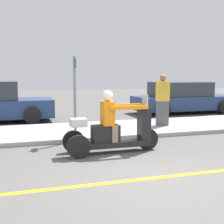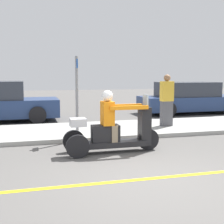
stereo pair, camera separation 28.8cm
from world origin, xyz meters
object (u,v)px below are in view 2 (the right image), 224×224
parked_car_lot_left (190,99)px  street_sign (77,93)px  spectator_end_of_line (167,101)px  motorcycle_trike (112,130)px

parked_car_lot_left → street_sign: street_sign is taller
spectator_end_of_line → parked_car_lot_left: bearing=51.3°
motorcycle_trike → parked_car_lot_left: (5.41, 6.08, 0.16)m
motorcycle_trike → spectator_end_of_line: 3.59m
motorcycle_trike → street_sign: bearing=112.1°
parked_car_lot_left → street_sign: size_ratio=2.20×
spectator_end_of_line → street_sign: 3.33m
spectator_end_of_line → parked_car_lot_left: (2.86, 3.58, -0.25)m
motorcycle_trike → parked_car_lot_left: bearing=48.3°
spectator_end_of_line → street_sign: (-3.15, -1.02, 0.38)m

